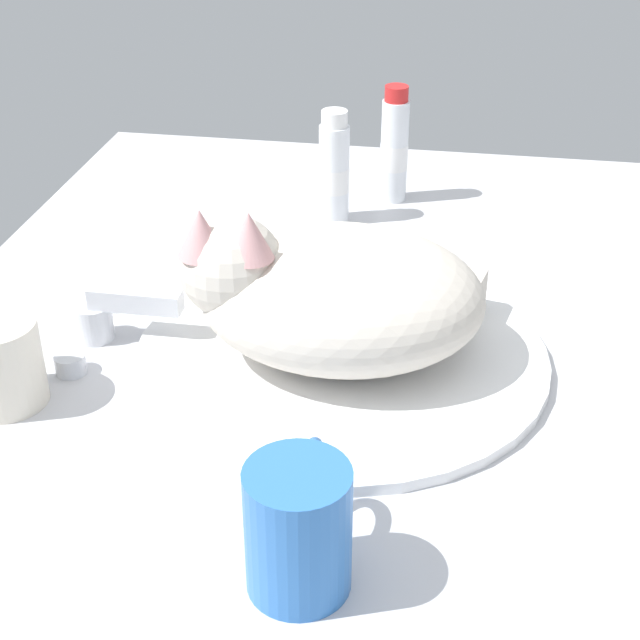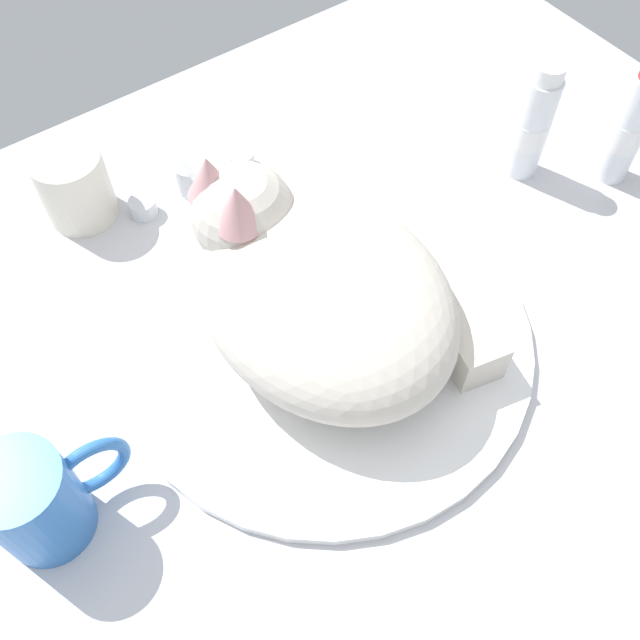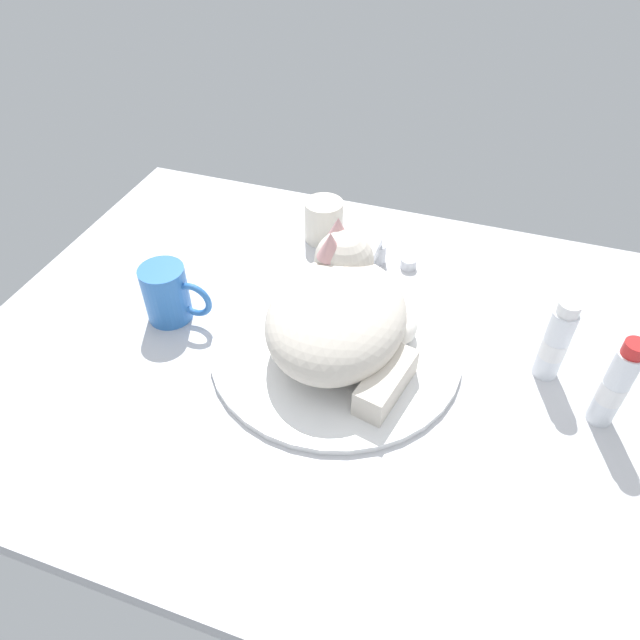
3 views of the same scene
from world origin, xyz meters
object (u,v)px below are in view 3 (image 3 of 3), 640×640
(cat, at_px, (340,310))
(rinse_cup, at_px, (324,221))
(faucet, at_px, (374,254))
(coffee_mug, at_px, (168,294))
(mouthwash_bottle, at_px, (615,386))
(toothpaste_bottle, at_px, (556,342))

(cat, bearing_deg, rinse_cup, 113.10)
(faucet, xyz_separation_m, coffee_mug, (-0.27, -0.23, 0.02))
(cat, xyz_separation_m, rinse_cup, (-0.11, 0.26, -0.03))
(mouthwash_bottle, bearing_deg, faucet, 148.38)
(faucet, bearing_deg, mouthwash_bottle, -31.62)
(faucet, xyz_separation_m, mouthwash_bottle, (0.37, -0.23, 0.04))
(toothpaste_bottle, distance_m, mouthwash_bottle, 0.10)
(cat, relative_size, toothpaste_bottle, 2.02)
(cat, distance_m, coffee_mug, 0.27)
(faucet, xyz_separation_m, cat, (0.00, -0.21, 0.05))
(faucet, bearing_deg, coffee_mug, -139.06)
(cat, height_order, toothpaste_bottle, cat)
(cat, relative_size, coffee_mug, 2.38)
(faucet, xyz_separation_m, rinse_cup, (-0.11, 0.05, 0.01))
(coffee_mug, xyz_separation_m, mouthwash_bottle, (0.64, 0.00, 0.02))
(faucet, relative_size, toothpaste_bottle, 1.10)
(mouthwash_bottle, bearing_deg, toothpaste_bottle, 139.55)
(toothpaste_bottle, bearing_deg, cat, -172.11)
(coffee_mug, bearing_deg, cat, 5.24)
(rinse_cup, height_order, mouthwash_bottle, mouthwash_bottle)
(rinse_cup, distance_m, toothpaste_bottle, 0.47)
(coffee_mug, bearing_deg, faucet, 40.94)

